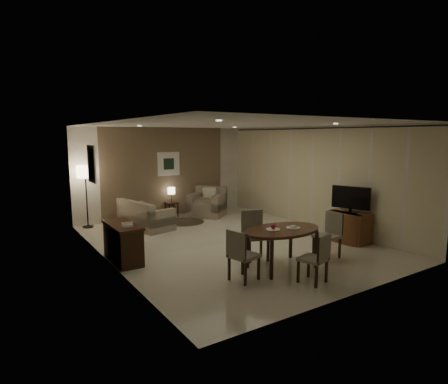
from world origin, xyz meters
TOP-DOWN VIEW (x-y plane):
  - room_shell at (0.00, 0.40)m, footprint 5.50×7.00m
  - taupe_accent at (0.00, 3.48)m, footprint 3.96×0.03m
  - curtain_wall at (2.68, 0.00)m, footprint 0.08×6.70m
  - curtain_rod at (2.68, 0.00)m, footprint 0.03×6.80m
  - art_back_frame at (0.10, 3.46)m, footprint 0.72×0.03m
  - art_back_canvas at (0.10, 3.44)m, footprint 0.34×0.01m
  - art_left_frame at (-2.72, 1.20)m, footprint 0.03×0.60m
  - art_left_canvas at (-2.71, 1.20)m, footprint 0.01×0.46m
  - downlight_nl at (-1.40, -1.80)m, footprint 0.10×0.10m
  - downlight_nr at (1.40, -1.80)m, footprint 0.10×0.10m
  - downlight_fl at (-1.40, 1.80)m, footprint 0.10×0.10m
  - downlight_fr at (1.40, 1.80)m, footprint 0.10×0.10m
  - console_desk at (-2.49, 0.00)m, footprint 0.48×1.20m
  - telephone at (-2.49, -0.30)m, footprint 0.20×0.14m
  - tv_cabinet at (2.40, -1.50)m, footprint 0.48×0.90m
  - flat_tv at (2.38, -1.50)m, footprint 0.36×0.85m
  - dining_table at (-0.12, -1.97)m, footprint 1.58×0.98m
  - chair_near at (-0.18, -2.80)m, footprint 0.50×0.50m
  - chair_far at (-0.23, -1.31)m, footprint 0.58×0.58m
  - chair_left at (-1.08, -2.08)m, footprint 0.52×0.52m
  - chair_right at (1.03, -2.02)m, footprint 0.46×0.46m
  - plate_a at (-0.30, -1.92)m, footprint 0.26×0.26m
  - plate_b at (0.10, -2.02)m, footprint 0.26×0.26m
  - fruit_apple at (-0.30, -1.92)m, footprint 0.09×0.09m
  - napkin at (0.10, -2.02)m, footprint 0.12×0.08m
  - round_rug at (0.07, 2.40)m, footprint 1.12×1.12m
  - sofa at (-1.11, 2.33)m, footprint 1.74×1.13m
  - armchair at (1.04, 2.75)m, footprint 1.36×1.37m
  - side_table at (0.07, 3.25)m, footprint 0.35×0.35m
  - table_lamp at (0.07, 3.25)m, footprint 0.22×0.22m
  - floor_lamp at (-2.41, 3.24)m, footprint 0.42×0.42m

SIDE VIEW (x-z plane):
  - round_rug at x=0.07m, z-range 0.00..0.01m
  - side_table at x=0.07m, z-range 0.00..0.45m
  - tv_cabinet at x=2.40m, z-range 0.00..0.70m
  - dining_table at x=-0.12m, z-range 0.00..0.74m
  - console_desk at x=-2.49m, z-range 0.00..0.75m
  - sofa at x=-1.11m, z-range 0.00..0.75m
  - chair_near at x=-0.18m, z-range 0.00..0.84m
  - armchair at x=1.04m, z-range 0.00..0.88m
  - chair_left at x=-1.08m, z-range 0.00..0.89m
  - chair_right at x=1.03m, z-range 0.00..0.91m
  - chair_far at x=-0.23m, z-range 0.00..0.96m
  - table_lamp at x=0.07m, z-range 0.45..0.95m
  - plate_a at x=-0.30m, z-range 0.74..0.75m
  - plate_b at x=0.10m, z-range 0.74..0.75m
  - napkin at x=0.10m, z-range 0.75..0.78m
  - fruit_apple at x=-0.30m, z-range 0.75..0.84m
  - telephone at x=-2.49m, z-range 0.76..0.85m
  - floor_lamp at x=-2.41m, z-range 0.00..1.67m
  - flat_tv at x=2.38m, z-range 0.72..1.32m
  - curtain_wall at x=2.68m, z-range 0.03..2.61m
  - taupe_accent at x=0.00m, z-range 0.00..2.70m
  - room_shell at x=0.00m, z-range 0.00..2.70m
  - art_back_frame at x=0.10m, z-range 1.24..1.96m
  - art_back_canvas at x=0.10m, z-range 1.43..1.77m
  - art_left_frame at x=-2.72m, z-range 1.45..2.25m
  - art_left_canvas at x=-2.71m, z-range 1.53..2.17m
  - curtain_rod at x=2.68m, z-range 2.62..2.66m
  - downlight_nl at x=-1.40m, z-range 2.68..2.69m
  - downlight_nr at x=1.40m, z-range 2.68..2.69m
  - downlight_fl at x=-1.40m, z-range 2.68..2.69m
  - downlight_fr at x=1.40m, z-range 2.68..2.69m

